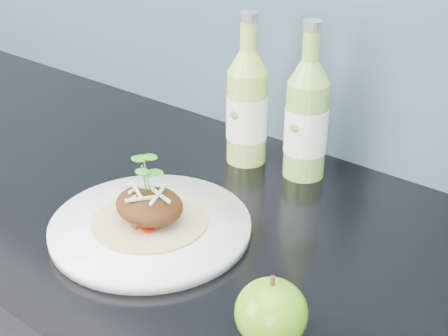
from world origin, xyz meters
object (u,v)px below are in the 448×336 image
at_px(cider_bottle_left, 247,107).
at_px(cider_bottle_right, 306,120).
at_px(dinner_plate, 151,227).
at_px(green_apple, 271,313).

bearing_deg(cider_bottle_left, cider_bottle_right, -7.07).
relative_size(dinner_plate, green_apple, 3.64).
distance_m(dinner_plate, cider_bottle_right, 0.30).
bearing_deg(dinner_plate, cider_bottle_left, 97.07).
relative_size(dinner_plate, cider_bottle_left, 1.45).
height_order(green_apple, cider_bottle_right, cider_bottle_right).
height_order(dinner_plate, cider_bottle_left, cider_bottle_left).
distance_m(cider_bottle_left, cider_bottle_right, 0.10).
height_order(dinner_plate, green_apple, green_apple).
relative_size(dinner_plate, cider_bottle_right, 1.45).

